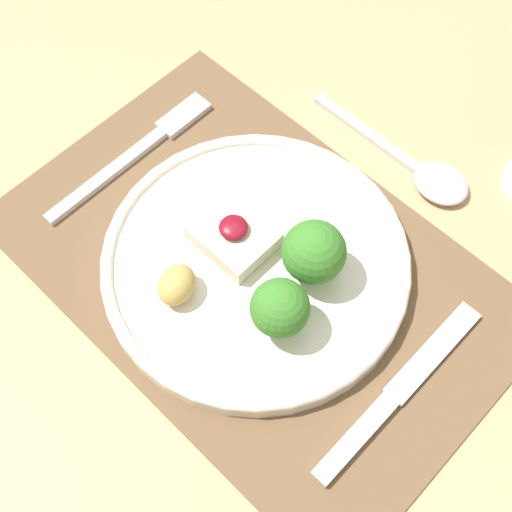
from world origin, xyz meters
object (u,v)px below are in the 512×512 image
Objects in this scene: dinner_plate at (259,261)px; fork at (142,148)px; knife at (389,402)px; spoon at (427,174)px.

fork is (-0.18, 0.02, -0.01)m from dinner_plate.
knife is at bearing -5.73° from fork.
fork is 1.00× the size of knife.
knife is 1.08× the size of spoon.
dinner_plate is 1.48× the size of spoon.
dinner_plate is 1.36× the size of fork.
dinner_plate is 0.16m from knife.
fork is at bearing -142.32° from spoon.
dinner_plate is 0.19m from spoon.
knife is at bearing -5.07° from dinner_plate.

